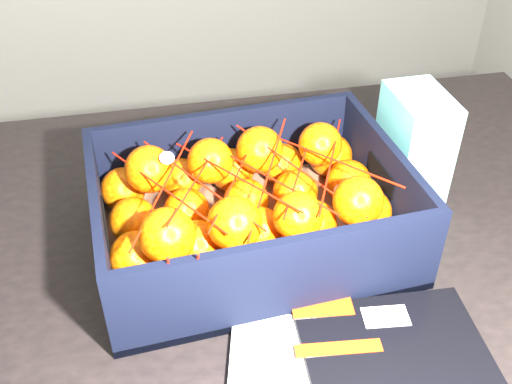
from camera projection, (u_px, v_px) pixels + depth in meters
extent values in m
cube|color=black|center=(269.00, 242.00, 0.89)|extent=(1.25, 0.88, 0.04)
cylinder|color=black|center=(438.00, 222.00, 1.50)|extent=(0.06, 0.06, 0.71)
cube|color=red|center=(321.00, 300.00, 0.75)|extent=(0.08, 0.07, 0.00)
cube|color=white|center=(386.00, 316.00, 0.72)|extent=(0.06, 0.04, 0.00)
cube|color=red|center=(338.00, 348.00, 0.69)|extent=(0.10, 0.04, 0.00)
cube|color=brown|center=(250.00, 238.00, 0.85)|extent=(0.41, 0.31, 0.01)
cube|color=black|center=(225.00, 147.00, 0.93)|extent=(0.41, 0.01, 0.13)
cube|color=black|center=(283.00, 282.00, 0.71)|extent=(0.41, 0.01, 0.13)
cube|color=black|center=(101.00, 232.00, 0.78)|extent=(0.01, 0.28, 0.13)
cube|color=black|center=(384.00, 182.00, 0.86)|extent=(0.01, 0.28, 0.13)
sphere|color=#EB5904|center=(142.00, 294.00, 0.72)|extent=(0.07, 0.07, 0.07)
sphere|color=#EB5904|center=(136.00, 257.00, 0.77)|extent=(0.07, 0.07, 0.07)
sphere|color=#EB5904|center=(133.00, 221.00, 0.82)|extent=(0.07, 0.07, 0.07)
sphere|color=#EB5904|center=(123.00, 189.00, 0.88)|extent=(0.06, 0.06, 0.06)
sphere|color=#EB5904|center=(207.00, 283.00, 0.73)|extent=(0.07, 0.07, 0.07)
sphere|color=#EB5904|center=(198.00, 246.00, 0.78)|extent=(0.07, 0.07, 0.07)
sphere|color=#EB5904|center=(187.00, 210.00, 0.84)|extent=(0.06, 0.06, 0.06)
sphere|color=#EB5904|center=(181.00, 179.00, 0.90)|extent=(0.06, 0.06, 0.06)
sphere|color=#EB5904|center=(271.00, 270.00, 0.75)|extent=(0.07, 0.07, 0.07)
sphere|color=#EB5904|center=(258.00, 232.00, 0.81)|extent=(0.07, 0.07, 0.07)
sphere|color=#EB5904|center=(246.00, 201.00, 0.86)|extent=(0.06, 0.06, 0.06)
sphere|color=#EB5904|center=(232.00, 170.00, 0.92)|extent=(0.07, 0.07, 0.07)
sphere|color=#EB5904|center=(334.00, 256.00, 0.77)|extent=(0.07, 0.07, 0.07)
sphere|color=#EB5904|center=(313.00, 223.00, 0.82)|extent=(0.06, 0.06, 0.06)
sphere|color=#EB5904|center=(295.00, 192.00, 0.87)|extent=(0.07, 0.07, 0.07)
sphere|color=#EB5904|center=(282.00, 164.00, 0.93)|extent=(0.06, 0.06, 0.06)
sphere|color=#EB5904|center=(390.00, 247.00, 0.78)|extent=(0.06, 0.06, 0.06)
sphere|color=#EB5904|center=(368.00, 212.00, 0.84)|extent=(0.06, 0.06, 0.06)
sphere|color=#EB5904|center=(348.00, 182.00, 0.89)|extent=(0.07, 0.07, 0.07)
sphere|color=#EB5904|center=(330.00, 156.00, 0.95)|extent=(0.07, 0.07, 0.07)
sphere|color=#EB5904|center=(167.00, 236.00, 0.72)|extent=(0.07, 0.07, 0.07)
sphere|color=#EB5904|center=(149.00, 169.00, 0.83)|extent=(0.07, 0.07, 0.07)
sphere|color=#EB5904|center=(235.00, 224.00, 0.74)|extent=(0.07, 0.07, 0.07)
sphere|color=#EB5904|center=(210.00, 161.00, 0.84)|extent=(0.06, 0.06, 0.06)
sphere|color=#EB5904|center=(298.00, 216.00, 0.75)|extent=(0.06, 0.06, 0.06)
sphere|color=#EB5904|center=(260.00, 150.00, 0.87)|extent=(0.07, 0.07, 0.07)
sphere|color=#EB5904|center=(358.00, 201.00, 0.77)|extent=(0.07, 0.07, 0.07)
sphere|color=#EB5904|center=(320.00, 144.00, 0.88)|extent=(0.06, 0.06, 0.06)
cylinder|color=red|center=(165.00, 190.00, 0.77)|extent=(0.12, 0.21, 0.01)
cylinder|color=red|center=(200.00, 183.00, 0.77)|extent=(0.12, 0.21, 0.01)
cylinder|color=red|center=(234.00, 175.00, 0.78)|extent=(0.12, 0.21, 0.02)
cylinder|color=red|center=(268.00, 176.00, 0.79)|extent=(0.12, 0.21, 0.02)
cylinder|color=red|center=(297.00, 168.00, 0.81)|extent=(0.11, 0.21, 0.03)
cylinder|color=red|center=(329.00, 158.00, 0.81)|extent=(0.11, 0.21, 0.03)
cylinder|color=red|center=(164.00, 185.00, 0.76)|extent=(0.12, 0.21, 0.02)
cylinder|color=red|center=(198.00, 176.00, 0.78)|extent=(0.11, 0.21, 0.03)
cylinder|color=red|center=(234.00, 181.00, 0.78)|extent=(0.12, 0.21, 0.03)
cylinder|color=red|center=(268.00, 174.00, 0.78)|extent=(0.12, 0.21, 0.03)
cylinder|color=red|center=(299.00, 170.00, 0.80)|extent=(0.11, 0.21, 0.03)
cylinder|color=red|center=(331.00, 163.00, 0.81)|extent=(0.12, 0.21, 0.01)
cylinder|color=red|center=(169.00, 276.00, 0.67)|extent=(0.00, 0.03, 0.09)
cylinder|color=red|center=(196.00, 271.00, 0.67)|extent=(0.01, 0.04, 0.08)
cube|color=white|center=(413.00, 147.00, 0.90)|extent=(0.08, 0.12, 0.17)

